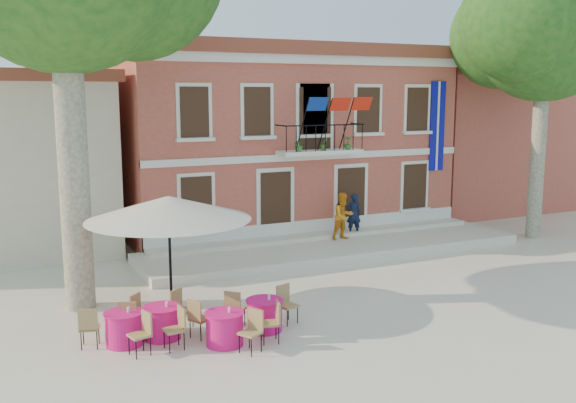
{
  "coord_description": "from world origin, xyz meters",
  "views": [
    {
      "loc": [
        -9.05,
        -15.17,
        5.64
      ],
      "look_at": [
        -0.26,
        3.5,
        2.14
      ],
      "focal_mm": 40.0,
      "sensor_mm": 36.0,
      "label": 1
    }
  ],
  "objects_px": {
    "cafe_table_0": "(162,321)",
    "cafe_table_1": "(265,313)",
    "pedestrian_navy": "(354,214)",
    "patio_umbrella": "(169,208)",
    "cafe_table_3": "(124,327)",
    "plane_tree_east": "(546,30)",
    "cafe_table_2": "(225,327)",
    "pedestrian_orange": "(343,216)"
  },
  "relations": [
    {
      "from": "plane_tree_east",
      "to": "pedestrian_orange",
      "type": "xyz_separation_m",
      "value": [
        -7.64,
        1.75,
        -6.81
      ]
    },
    {
      "from": "plane_tree_east",
      "to": "cafe_table_1",
      "type": "xyz_separation_m",
      "value": [
        -13.58,
        -4.78,
        -7.56
      ]
    },
    {
      "from": "plane_tree_east",
      "to": "pedestrian_orange",
      "type": "distance_m",
      "value": 10.39
    },
    {
      "from": "pedestrian_orange",
      "to": "cafe_table_0",
      "type": "relative_size",
      "value": 0.94
    },
    {
      "from": "patio_umbrella",
      "to": "cafe_table_1",
      "type": "xyz_separation_m",
      "value": [
        1.72,
        -2.07,
        -2.35
      ]
    },
    {
      "from": "plane_tree_east",
      "to": "cafe_table_1",
      "type": "relative_size",
      "value": 5.93
    },
    {
      "from": "pedestrian_orange",
      "to": "cafe_table_2",
      "type": "relative_size",
      "value": 0.92
    },
    {
      "from": "pedestrian_orange",
      "to": "cafe_table_1",
      "type": "xyz_separation_m",
      "value": [
        -5.94,
        -6.53,
        -0.74
      ]
    },
    {
      "from": "cafe_table_0",
      "to": "plane_tree_east",
      "type": "bearing_deg",
      "value": 14.87
    },
    {
      "from": "pedestrian_orange",
      "to": "plane_tree_east",
      "type": "bearing_deg",
      "value": -19.82
    },
    {
      "from": "pedestrian_navy",
      "to": "cafe_table_3",
      "type": "relative_size",
      "value": 0.88
    },
    {
      "from": "cafe_table_2",
      "to": "cafe_table_3",
      "type": "distance_m",
      "value": 2.27
    },
    {
      "from": "patio_umbrella",
      "to": "cafe_table_2",
      "type": "relative_size",
      "value": 2.21
    },
    {
      "from": "pedestrian_orange",
      "to": "cafe_table_1",
      "type": "distance_m",
      "value": 8.86
    },
    {
      "from": "patio_umbrella",
      "to": "pedestrian_navy",
      "type": "xyz_separation_m",
      "value": [
        8.4,
        4.95,
        -1.69
      ]
    },
    {
      "from": "plane_tree_east",
      "to": "cafe_table_3",
      "type": "relative_size",
      "value": 5.95
    },
    {
      "from": "cafe_table_0",
      "to": "cafe_table_1",
      "type": "bearing_deg",
      "value": -13.27
    },
    {
      "from": "plane_tree_east",
      "to": "cafe_table_3",
      "type": "xyz_separation_m",
      "value": [
        -16.81,
        -4.25,
        -7.56
      ]
    },
    {
      "from": "plane_tree_east",
      "to": "cafe_table_3",
      "type": "distance_m",
      "value": 18.91
    },
    {
      "from": "cafe_table_1",
      "to": "cafe_table_3",
      "type": "xyz_separation_m",
      "value": [
        -3.22,
        0.53,
        0.0
      ]
    },
    {
      "from": "pedestrian_orange",
      "to": "cafe_table_0",
      "type": "bearing_deg",
      "value": -151.15
    },
    {
      "from": "pedestrian_navy",
      "to": "cafe_table_3",
      "type": "xyz_separation_m",
      "value": [
        -9.9,
        -6.49,
        -0.66
      ]
    },
    {
      "from": "plane_tree_east",
      "to": "patio_umbrella",
      "type": "bearing_deg",
      "value": -169.96
    },
    {
      "from": "patio_umbrella",
      "to": "cafe_table_3",
      "type": "bearing_deg",
      "value": -134.33
    },
    {
      "from": "patio_umbrella",
      "to": "cafe_table_0",
      "type": "xyz_separation_m",
      "value": [
        -0.62,
        -1.52,
        -2.35
      ]
    },
    {
      "from": "pedestrian_navy",
      "to": "pedestrian_orange",
      "type": "height_order",
      "value": "pedestrian_orange"
    },
    {
      "from": "cafe_table_0",
      "to": "cafe_table_1",
      "type": "distance_m",
      "value": 2.41
    },
    {
      "from": "plane_tree_east",
      "to": "cafe_table_0",
      "type": "distance_m",
      "value": 18.13
    },
    {
      "from": "cafe_table_0",
      "to": "cafe_table_3",
      "type": "relative_size",
      "value": 1.03
    },
    {
      "from": "pedestrian_navy",
      "to": "cafe_table_1",
      "type": "height_order",
      "value": "pedestrian_navy"
    },
    {
      "from": "pedestrian_navy",
      "to": "patio_umbrella",
      "type": "bearing_deg",
      "value": 42.82
    },
    {
      "from": "plane_tree_east",
      "to": "patio_umbrella",
      "type": "distance_m",
      "value": 16.39
    },
    {
      "from": "pedestrian_navy",
      "to": "cafe_table_1",
      "type": "relative_size",
      "value": 0.87
    },
    {
      "from": "patio_umbrella",
      "to": "cafe_table_2",
      "type": "height_order",
      "value": "patio_umbrella"
    },
    {
      "from": "patio_umbrella",
      "to": "cafe_table_2",
      "type": "xyz_separation_m",
      "value": [
        0.55,
        -2.51,
        -2.36
      ]
    },
    {
      "from": "cafe_table_2",
      "to": "cafe_table_3",
      "type": "height_order",
      "value": "same"
    },
    {
      "from": "plane_tree_east",
      "to": "pedestrian_orange",
      "type": "height_order",
      "value": "plane_tree_east"
    },
    {
      "from": "patio_umbrella",
      "to": "pedestrian_orange",
      "type": "distance_m",
      "value": 9.01
    },
    {
      "from": "patio_umbrella",
      "to": "cafe_table_0",
      "type": "bearing_deg",
      "value": -112.31
    },
    {
      "from": "plane_tree_east",
      "to": "cafe_table_0",
      "type": "relative_size",
      "value": 5.79
    },
    {
      "from": "plane_tree_east",
      "to": "cafe_table_3",
      "type": "bearing_deg",
      "value": -165.82
    },
    {
      "from": "cafe_table_1",
      "to": "cafe_table_2",
      "type": "height_order",
      "value": "same"
    }
  ]
}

